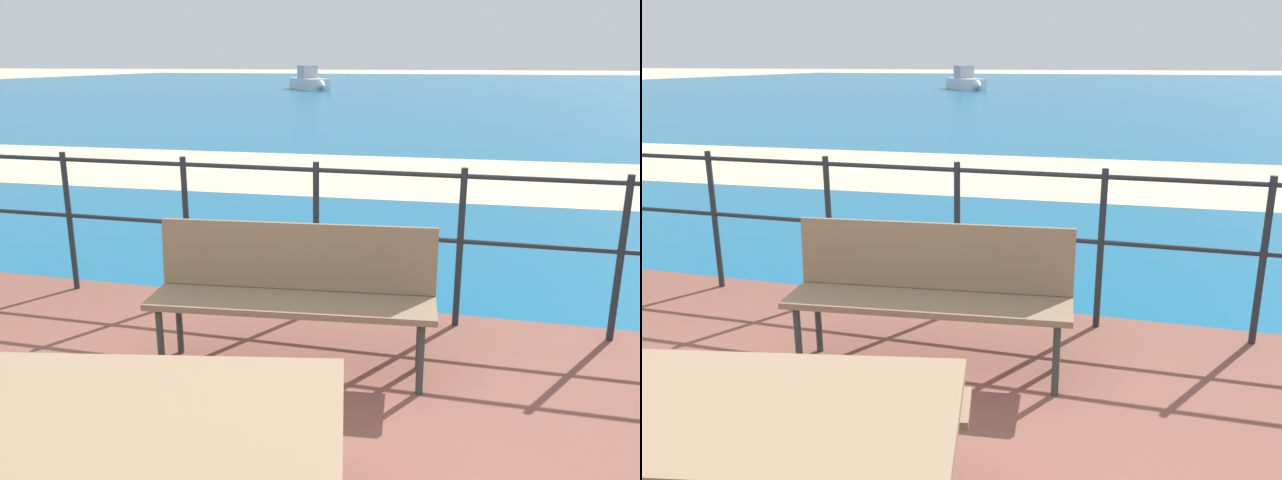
# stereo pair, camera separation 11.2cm
# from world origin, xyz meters

# --- Properties ---
(sea_water) EXTENTS (90.00, 90.00, 0.01)m
(sea_water) POSITION_xyz_m (0.00, 40.00, 0.01)
(sea_water) COLOR #145B84
(sea_water) RESTS_ON ground
(beach_strip) EXTENTS (54.10, 5.69, 0.01)m
(beach_strip) POSITION_xyz_m (0.00, 8.46, 0.01)
(beach_strip) COLOR beige
(beach_strip) RESTS_ON ground
(picnic_table) EXTENTS (2.03, 1.73, 0.79)m
(picnic_table) POSITION_xyz_m (-0.13, -0.33, 0.66)
(picnic_table) COLOR #7A6047
(picnic_table) RESTS_ON patio_paving
(park_bench) EXTENTS (1.65, 0.58, 0.85)m
(park_bench) POSITION_xyz_m (0.08, 1.57, 0.58)
(park_bench) COLOR #7A6047
(park_bench) RESTS_ON patio_paving
(railing_fence) EXTENTS (5.94, 0.04, 1.09)m
(railing_fence) POSITION_xyz_m (0.00, 2.41, 0.73)
(railing_fence) COLOR #1E2328
(railing_fence) RESTS_ON patio_paving
(boat_near) EXTENTS (3.51, 4.60, 1.46)m
(boat_near) POSITION_xyz_m (-9.60, 37.78, 0.50)
(boat_near) COLOR silver
(boat_near) RESTS_ON sea_water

